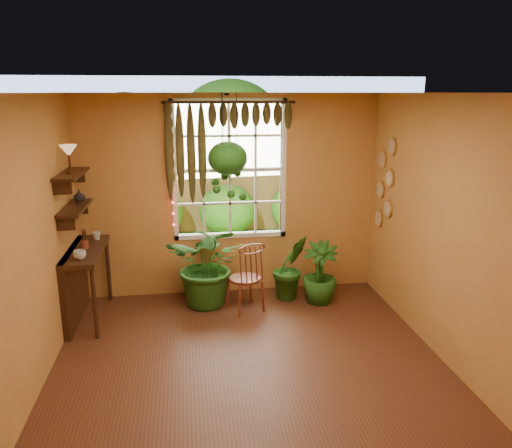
# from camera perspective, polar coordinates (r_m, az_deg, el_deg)

# --- Properties ---
(floor) EXTENTS (4.50, 4.50, 0.00)m
(floor) POSITION_cam_1_polar(r_m,az_deg,el_deg) (5.11, -0.34, -17.11)
(floor) COLOR #522B17
(floor) RESTS_ON ground
(ceiling) EXTENTS (4.50, 4.50, 0.00)m
(ceiling) POSITION_cam_1_polar(r_m,az_deg,el_deg) (4.34, -0.40, 14.78)
(ceiling) COLOR white
(ceiling) RESTS_ON wall_back
(wall_back) EXTENTS (4.00, 0.00, 4.00)m
(wall_back) POSITION_cam_1_polar(r_m,az_deg,el_deg) (6.71, -2.99, 3.18)
(wall_back) COLOR #C58A43
(wall_back) RESTS_ON floor
(wall_left) EXTENTS (0.00, 4.50, 4.50)m
(wall_left) POSITION_cam_1_polar(r_m,az_deg,el_deg) (4.72, -25.23, -3.30)
(wall_left) COLOR #C58A43
(wall_left) RESTS_ON floor
(wall_right) EXTENTS (0.00, 4.50, 4.50)m
(wall_right) POSITION_cam_1_polar(r_m,az_deg,el_deg) (5.20, 22.06, -1.39)
(wall_right) COLOR #C58A43
(wall_right) RESTS_ON floor
(window) EXTENTS (1.52, 0.10, 1.86)m
(window) POSITION_cam_1_polar(r_m,az_deg,el_deg) (6.68, -3.05, 6.18)
(window) COLOR white
(window) RESTS_ON wall_back
(valance_vine) EXTENTS (1.70, 0.12, 1.10)m
(valance_vine) POSITION_cam_1_polar(r_m,az_deg,el_deg) (6.49, -3.78, 11.04)
(valance_vine) COLOR #3B2010
(valance_vine) RESTS_ON window
(string_lights) EXTENTS (0.03, 0.03, 1.54)m
(string_lights) POSITION_cam_1_polar(r_m,az_deg,el_deg) (6.56, -9.65, 6.27)
(string_lights) COLOR #FF2633
(string_lights) RESTS_ON window
(wall_plates) EXTENTS (0.04, 0.32, 1.10)m
(wall_plates) POSITION_cam_1_polar(r_m,az_deg,el_deg) (6.71, 14.52, 4.46)
(wall_plates) COLOR beige
(wall_plates) RESTS_ON wall_right
(counter_ledge) EXTENTS (0.40, 1.20, 0.90)m
(counter_ledge) POSITION_cam_1_polar(r_m,az_deg,el_deg) (6.41, -19.65, -5.67)
(counter_ledge) COLOR #3B2010
(counter_ledge) RESTS_ON floor
(shelf_lower) EXTENTS (0.25, 0.90, 0.04)m
(shelf_lower) POSITION_cam_1_polar(r_m,az_deg,el_deg) (6.17, -20.02, 1.74)
(shelf_lower) COLOR #3B2010
(shelf_lower) RESTS_ON wall_left
(shelf_upper) EXTENTS (0.25, 0.90, 0.04)m
(shelf_upper) POSITION_cam_1_polar(r_m,az_deg,el_deg) (6.10, -20.35, 5.40)
(shelf_upper) COLOR #3B2010
(shelf_upper) RESTS_ON wall_left
(backyard) EXTENTS (14.00, 10.00, 12.00)m
(backyard) POSITION_cam_1_polar(r_m,az_deg,el_deg) (11.29, -3.95, 7.59)
(backyard) COLOR #1F4E16
(backyard) RESTS_ON ground
(windsor_chair) EXTENTS (0.51, 0.53, 1.06)m
(windsor_chair) POSITION_cam_1_polar(r_m,az_deg,el_deg) (6.37, -1.12, -7.27)
(windsor_chair) COLOR maroon
(windsor_chair) RESTS_ON floor
(potted_plant_left) EXTENTS (1.24, 1.16, 1.12)m
(potted_plant_left) POSITION_cam_1_polar(r_m,az_deg,el_deg) (6.46, -5.39, -4.60)
(potted_plant_left) COLOR #124412
(potted_plant_left) RESTS_ON floor
(potted_plant_mid) EXTENTS (0.58, 0.51, 0.87)m
(potted_plant_mid) POSITION_cam_1_polar(r_m,az_deg,el_deg) (6.71, 3.94, -4.94)
(potted_plant_mid) COLOR #124412
(potted_plant_mid) RESTS_ON floor
(potted_plant_right) EXTENTS (0.57, 0.57, 0.82)m
(potted_plant_right) POSITION_cam_1_polar(r_m,az_deg,el_deg) (6.63, 7.27, -5.54)
(potted_plant_right) COLOR #124412
(potted_plant_right) RESTS_ON floor
(hanging_basket) EXTENTS (0.50, 0.50, 1.36)m
(hanging_basket) POSITION_cam_1_polar(r_m,az_deg,el_deg) (6.36, -3.26, 7.27)
(hanging_basket) COLOR black
(hanging_basket) RESTS_ON ceiling
(cup_a) EXTENTS (0.17, 0.17, 0.11)m
(cup_a) POSITION_cam_1_polar(r_m,az_deg,el_deg) (5.88, -19.50, -3.36)
(cup_a) COLOR silver
(cup_a) RESTS_ON counter_ledge
(cup_b) EXTENTS (0.11, 0.11, 0.10)m
(cup_b) POSITION_cam_1_polar(r_m,az_deg,el_deg) (6.60, -17.75, -1.31)
(cup_b) COLOR beige
(cup_b) RESTS_ON counter_ledge
(brush_jar) EXTENTS (0.08, 0.08, 0.30)m
(brush_jar) POSITION_cam_1_polar(r_m,az_deg,el_deg) (6.27, -19.01, -1.61)
(brush_jar) COLOR brown
(brush_jar) RESTS_ON counter_ledge
(shelf_vase) EXTENTS (0.16, 0.16, 0.14)m
(shelf_vase) POSITION_cam_1_polar(r_m,az_deg,el_deg) (6.42, -19.57, 3.06)
(shelf_vase) COLOR #B2AD99
(shelf_vase) RESTS_ON shelf_lower
(tiffany_lamp) EXTENTS (0.19, 0.19, 0.32)m
(tiffany_lamp) POSITION_cam_1_polar(r_m,az_deg,el_deg) (5.96, -20.63, 7.66)
(tiffany_lamp) COLOR #502C17
(tiffany_lamp) RESTS_ON shelf_upper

